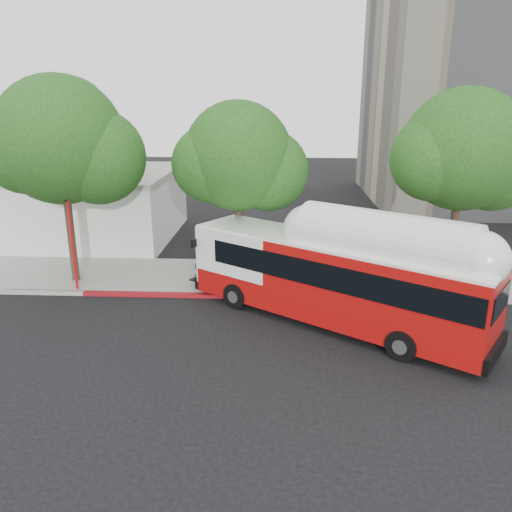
# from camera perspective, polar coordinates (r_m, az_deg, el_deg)

# --- Properties ---
(ground) EXTENTS (120.00, 120.00, 0.00)m
(ground) POSITION_cam_1_polar(r_m,az_deg,el_deg) (19.12, -0.41, -9.30)
(ground) COLOR black
(ground) RESTS_ON ground
(sidewalk) EXTENTS (60.00, 5.00, 0.15)m
(sidewalk) POSITION_cam_1_polar(r_m,az_deg,el_deg) (25.05, 0.45, -2.41)
(sidewalk) COLOR gray
(sidewalk) RESTS_ON ground
(curb_strip) EXTENTS (60.00, 0.30, 0.15)m
(curb_strip) POSITION_cam_1_polar(r_m,az_deg,el_deg) (22.63, 0.16, -4.66)
(curb_strip) COLOR gray
(curb_strip) RESTS_ON ground
(red_curb_segment) EXTENTS (10.00, 0.32, 0.16)m
(red_curb_segment) POSITION_cam_1_polar(r_m,az_deg,el_deg) (22.96, -7.36, -4.47)
(red_curb_segment) COLOR maroon
(red_curb_segment) RESTS_ON ground
(street_tree_left) EXTENTS (6.67, 5.80, 9.74)m
(street_tree_left) POSITION_cam_1_polar(r_m,az_deg,el_deg) (24.59, -20.34, 11.77)
(street_tree_left) COLOR #2D2116
(street_tree_left) RESTS_ON ground
(street_tree_mid) EXTENTS (5.75, 5.00, 8.62)m
(street_tree_mid) POSITION_cam_1_polar(r_m,az_deg,el_deg) (23.30, -1.05, 10.84)
(street_tree_mid) COLOR #2D2116
(street_tree_mid) RESTS_ON ground
(street_tree_right) EXTENTS (6.21, 5.40, 9.18)m
(street_tree_right) POSITION_cam_1_polar(r_m,az_deg,el_deg) (24.50, 23.46, 10.58)
(street_tree_right) COLOR #2D2116
(street_tree_right) RESTS_ON ground
(low_commercial_bldg) EXTENTS (16.20, 10.20, 4.25)m
(low_commercial_bldg) POSITION_cam_1_polar(r_m,az_deg,el_deg) (35.06, -22.59, 5.58)
(low_commercial_bldg) COLOR silver
(low_commercial_bldg) RESTS_ON ground
(transit_bus) EXTENTS (12.08, 9.25, 3.87)m
(transit_bus) POSITION_cam_1_polar(r_m,az_deg,el_deg) (19.84, 8.93, -2.79)
(transit_bus) COLOR #A40C0B
(transit_bus) RESTS_ON ground
(signal_pole) EXTENTS (0.13, 0.43, 4.59)m
(signal_pole) POSITION_cam_1_polar(r_m,az_deg,el_deg) (24.12, -20.25, 1.37)
(signal_pole) COLOR red
(signal_pole) RESTS_ON ground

